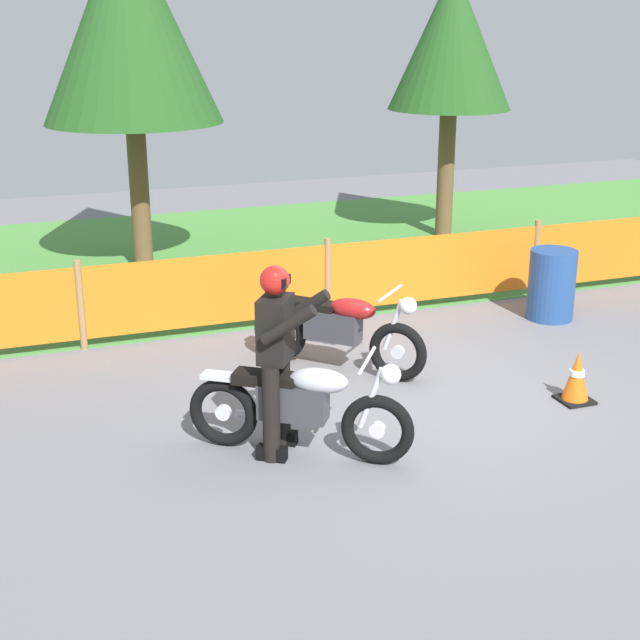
{
  "coord_description": "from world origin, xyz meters",
  "views": [
    {
      "loc": [
        -3.77,
        -7.55,
        3.68
      ],
      "look_at": [
        -0.98,
        0.09,
        0.9
      ],
      "focal_mm": 51.07,
      "sensor_mm": 36.0,
      "label": 1
    }
  ],
  "objects_px": {
    "motorcycle_lead": "(338,329)",
    "spare_drum": "(552,285)",
    "rider_trailing": "(278,354)",
    "traffic_cone": "(577,377)",
    "motorcycle_trailing": "(300,405)"
  },
  "relations": [
    {
      "from": "motorcycle_lead",
      "to": "spare_drum",
      "type": "xyz_separation_m",
      "value": [
        3.12,
        0.71,
        -0.02
      ]
    },
    {
      "from": "rider_trailing",
      "to": "traffic_cone",
      "type": "bearing_deg",
      "value": 35.17
    },
    {
      "from": "rider_trailing",
      "to": "traffic_cone",
      "type": "height_order",
      "value": "rider_trailing"
    },
    {
      "from": "spare_drum",
      "to": "traffic_cone",
      "type": "bearing_deg",
      "value": -117.97
    },
    {
      "from": "motorcycle_lead",
      "to": "traffic_cone",
      "type": "xyz_separation_m",
      "value": [
        1.9,
        -1.59,
        -0.21
      ]
    },
    {
      "from": "motorcycle_trailing",
      "to": "traffic_cone",
      "type": "relative_size",
      "value": 3.25
    },
    {
      "from": "motorcycle_trailing",
      "to": "spare_drum",
      "type": "bearing_deg",
      "value": 65.04
    },
    {
      "from": "rider_trailing",
      "to": "traffic_cone",
      "type": "distance_m",
      "value": 3.15
    },
    {
      "from": "motorcycle_lead",
      "to": "rider_trailing",
      "type": "xyz_separation_m",
      "value": [
        -1.18,
        -1.62,
        0.45
      ]
    },
    {
      "from": "traffic_cone",
      "to": "motorcycle_trailing",
      "type": "bearing_deg",
      "value": -177.24
    },
    {
      "from": "motorcycle_lead",
      "to": "traffic_cone",
      "type": "height_order",
      "value": "motorcycle_lead"
    },
    {
      "from": "traffic_cone",
      "to": "spare_drum",
      "type": "distance_m",
      "value": 2.6
    },
    {
      "from": "motorcycle_trailing",
      "to": "traffic_cone",
      "type": "distance_m",
      "value": 2.93
    },
    {
      "from": "motorcycle_trailing",
      "to": "traffic_cone",
      "type": "height_order",
      "value": "motorcycle_trailing"
    },
    {
      "from": "rider_trailing",
      "to": "motorcycle_trailing",
      "type": "bearing_deg",
      "value": 0.57
    }
  ]
}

